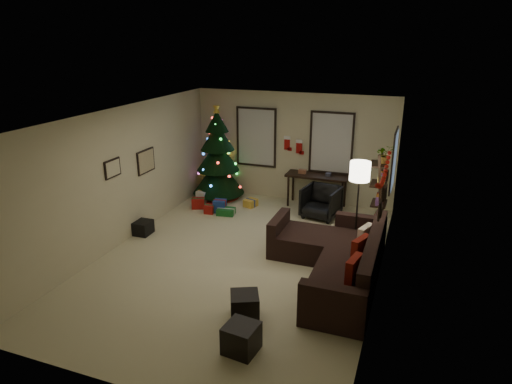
% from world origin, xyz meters
% --- Properties ---
extents(floor, '(7.00, 7.00, 0.00)m').
position_xyz_m(floor, '(0.00, 0.00, 0.00)').
color(floor, beige).
rests_on(floor, ground).
extents(ceiling, '(7.00, 7.00, 0.00)m').
position_xyz_m(ceiling, '(0.00, 0.00, 2.70)').
color(ceiling, white).
rests_on(ceiling, floor).
extents(wall_back, '(5.00, 0.00, 5.00)m').
position_xyz_m(wall_back, '(0.00, 3.50, 1.35)').
color(wall_back, beige).
rests_on(wall_back, floor).
extents(wall_front, '(5.00, 0.00, 5.00)m').
position_xyz_m(wall_front, '(0.00, -3.50, 1.35)').
color(wall_front, beige).
rests_on(wall_front, floor).
extents(wall_left, '(0.00, 7.00, 7.00)m').
position_xyz_m(wall_left, '(-2.50, 0.00, 1.35)').
color(wall_left, beige).
rests_on(wall_left, floor).
extents(wall_right, '(0.00, 7.00, 7.00)m').
position_xyz_m(wall_right, '(2.50, 0.00, 1.35)').
color(wall_right, beige).
rests_on(wall_right, floor).
extents(window_back_left, '(1.05, 0.06, 1.50)m').
position_xyz_m(window_back_left, '(-0.95, 3.47, 1.55)').
color(window_back_left, '#728CB2').
rests_on(window_back_left, wall_back).
extents(window_back_right, '(1.05, 0.06, 1.50)m').
position_xyz_m(window_back_right, '(0.95, 3.47, 1.55)').
color(window_back_right, '#728CB2').
rests_on(window_back_right, wall_back).
extents(window_right_wall, '(0.06, 0.90, 1.30)m').
position_xyz_m(window_right_wall, '(2.47, 2.55, 1.50)').
color(window_right_wall, '#728CB2').
rests_on(window_right_wall, wall_right).
extents(christmas_tree, '(1.31, 1.31, 2.44)m').
position_xyz_m(christmas_tree, '(-1.82, 3.02, 1.01)').
color(christmas_tree, black).
rests_on(christmas_tree, floor).
extents(presents, '(1.50, 1.01, 0.30)m').
position_xyz_m(presents, '(-1.49, 2.21, 0.12)').
color(presents, maroon).
rests_on(presents, floor).
extents(sofa, '(2.05, 2.96, 0.91)m').
position_xyz_m(sofa, '(1.82, 0.03, 0.30)').
color(sofa, black).
rests_on(sofa, floor).
extents(pillow_red_a, '(0.20, 0.45, 0.44)m').
position_xyz_m(pillow_red_a, '(2.21, -0.88, 0.64)').
color(pillow_red_a, maroon).
rests_on(pillow_red_a, sofa).
extents(pillow_red_b, '(0.27, 0.45, 0.44)m').
position_xyz_m(pillow_red_b, '(2.21, -0.15, 0.64)').
color(pillow_red_b, maroon).
rests_on(pillow_red_b, sofa).
extents(pillow_cream, '(0.24, 0.41, 0.40)m').
position_xyz_m(pillow_cream, '(2.21, 0.43, 0.63)').
color(pillow_cream, beige).
rests_on(pillow_cream, sofa).
extents(ottoman_near, '(0.54, 0.54, 0.39)m').
position_xyz_m(ottoman_near, '(0.77, -1.69, 0.20)').
color(ottoman_near, black).
rests_on(ottoman_near, floor).
extents(ottoman_far, '(0.46, 0.46, 0.40)m').
position_xyz_m(ottoman_far, '(1.00, -2.40, 0.20)').
color(ottoman_far, black).
rests_on(ottoman_far, floor).
extents(desk, '(1.49, 0.53, 0.80)m').
position_xyz_m(desk, '(0.70, 3.22, 0.71)').
color(desk, black).
rests_on(desk, floor).
extents(desk_chair, '(0.82, 0.79, 0.74)m').
position_xyz_m(desk_chair, '(0.96, 2.57, 0.37)').
color(desk_chair, black).
rests_on(desk_chair, floor).
extents(bookshelf, '(0.30, 0.54, 1.83)m').
position_xyz_m(bookshelf, '(2.30, 1.86, 0.89)').
color(bookshelf, black).
rests_on(bookshelf, floor).
extents(potted_plant, '(0.59, 0.56, 0.51)m').
position_xyz_m(potted_plant, '(2.30, 1.95, 1.82)').
color(potted_plant, '#4C4C4C').
rests_on(potted_plant, bookshelf).
extents(floor_lamp, '(0.38, 0.38, 1.79)m').
position_xyz_m(floor_lamp, '(1.95, 1.11, 1.49)').
color(floor_lamp, black).
rests_on(floor_lamp, floor).
extents(art_map, '(0.04, 0.60, 0.50)m').
position_xyz_m(art_map, '(-2.48, 0.84, 1.45)').
color(art_map, black).
rests_on(art_map, wall_left).
extents(art_abstract, '(0.04, 0.45, 0.35)m').
position_xyz_m(art_abstract, '(-2.48, -0.26, 1.59)').
color(art_abstract, black).
rests_on(art_abstract, wall_left).
extents(gallery, '(0.03, 1.25, 0.54)m').
position_xyz_m(gallery, '(2.48, -0.07, 1.57)').
color(gallery, black).
rests_on(gallery, wall_right).
extents(garland, '(0.08, 1.90, 0.30)m').
position_xyz_m(garland, '(2.45, -0.07, 1.96)').
color(garland, '#A5140C').
rests_on(garland, wall_right).
extents(stocking_left, '(0.20, 0.05, 0.36)m').
position_xyz_m(stocking_left, '(-0.14, 3.50, 1.46)').
color(stocking_left, '#990F0C').
rests_on(stocking_left, wall_back).
extents(stocking_right, '(0.20, 0.05, 0.36)m').
position_xyz_m(stocking_right, '(0.19, 3.41, 1.42)').
color(stocking_right, '#990F0C').
rests_on(stocking_right, wall_back).
extents(storage_bin, '(0.58, 0.39, 0.28)m').
position_xyz_m(storage_bin, '(-2.47, 0.34, 0.14)').
color(storage_bin, black).
rests_on(storage_bin, floor).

